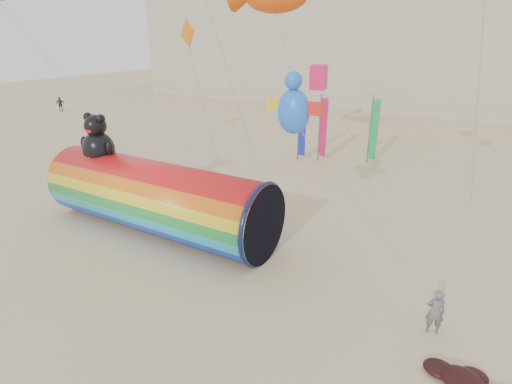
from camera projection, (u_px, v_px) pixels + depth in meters
The scene contains 6 objects.
ground at pixel (231, 248), 18.66m from camera, with size 160.00×160.00×0.00m, color #CCB58C.
hotel_building at pixel (338, 28), 57.40m from camera, with size 60.40×15.40×20.60m.
windsock_assembly at pixel (157, 196), 19.70m from camera, with size 12.32×3.75×5.68m.
kite_handler at pixel (435, 312), 13.08m from camera, with size 0.60×0.39×1.64m, color #5A5D62.
fabric_bundle at pixel (469, 382), 11.22m from camera, with size 2.62×1.35×0.41m.
festival_banners at pixel (332, 128), 30.51m from camera, with size 5.69×1.97×5.20m.
Camera 1 is at (9.35, -13.54, 9.27)m, focal length 28.00 mm.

